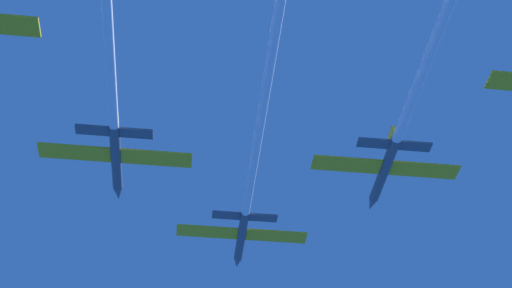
# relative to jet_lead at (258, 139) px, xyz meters

# --- Properties ---
(jet_lead) EXTENTS (20.13, 73.21, 3.33)m
(jet_lead) POSITION_rel_jet_lead_xyz_m (0.00, 0.00, 0.00)
(jet_lead) COLOR #4C5660
(jet_left_wing) EXTENTS (20.13, 69.56, 3.33)m
(jet_left_wing) POSITION_rel_jet_lead_xyz_m (-18.43, -16.10, -1.13)
(jet_left_wing) COLOR #4C5660
(jet_right_wing) EXTENTS (20.13, 66.93, 3.33)m
(jet_right_wing) POSITION_rel_jet_lead_xyz_m (17.74, -16.26, -0.99)
(jet_right_wing) COLOR #4C5660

